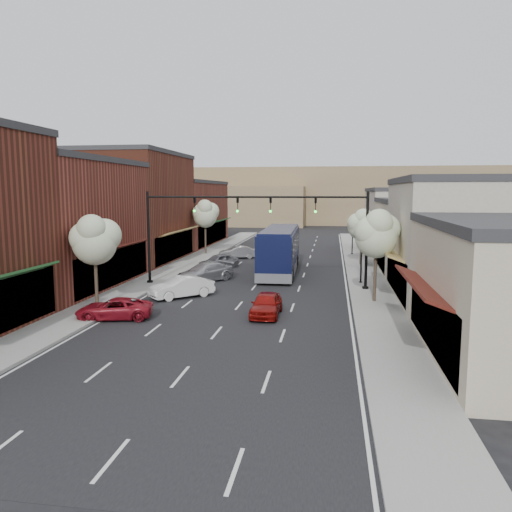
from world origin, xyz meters
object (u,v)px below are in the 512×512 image
at_px(tree_left_near, 95,239).
at_px(parked_car_a, 114,309).
at_px(lamp_post_near, 362,245).
at_px(tree_right_near, 377,233).
at_px(parked_car_b, 182,287).
at_px(parked_car_e, 238,252).
at_px(signal_mast_left, 179,224).
at_px(coach_bus, 280,250).
at_px(lamp_post_far, 353,228).
at_px(parked_car_c, 205,272).
at_px(signal_mast_right, 333,225).
at_px(red_hatchback, 266,304).
at_px(tree_left_far, 205,213).
at_px(parked_car_d, 219,261).
at_px(tree_right_far, 362,224).

relative_size(tree_left_near, parked_car_a, 1.37).
bearing_deg(parked_car_a, lamp_post_near, 119.33).
distance_m(tree_right_near, parked_car_b, 13.09).
height_order(tree_left_near, parked_car_e, tree_left_near).
xyz_separation_m(tree_left_near, parked_car_a, (2.05, -2.13, -3.64)).
bearing_deg(tree_left_near, signal_mast_left, 71.90).
distance_m(signal_mast_left, coach_bus, 10.03).
height_order(lamp_post_far, coach_bus, lamp_post_far).
bearing_deg(parked_car_b, parked_car_c, 137.24).
height_order(signal_mast_right, red_hatchback, signal_mast_right).
bearing_deg(lamp_post_near, tree_left_near, -146.67).
xyz_separation_m(red_hatchback, parked_car_a, (-8.19, -1.99, -0.09)).
relative_size(tree_left_far, parked_car_c, 1.23).
xyz_separation_m(lamp_post_far, parked_car_a, (-14.00, -30.19, -2.43)).
bearing_deg(signal_mast_left, parked_car_d, 83.29).
height_order(tree_right_far, lamp_post_near, tree_right_far).
bearing_deg(coach_bus, parked_car_c, -138.02).
distance_m(signal_mast_right, parked_car_c, 10.72).
bearing_deg(coach_bus, parked_car_a, -114.77).
xyz_separation_m(signal_mast_left, lamp_post_near, (13.42, 2.50, -1.62)).
height_order(coach_bus, parked_car_b, coach_bus).
height_order(red_hatchback, parked_car_d, parked_car_d).
distance_m(signal_mast_right, lamp_post_far, 20.19).
height_order(signal_mast_left, red_hatchback, signal_mast_left).
relative_size(parked_car_a, parked_car_b, 0.97).
distance_m(tree_left_far, parked_car_a, 28.49).
height_order(lamp_post_near, parked_car_a, lamp_post_near).
height_order(signal_mast_right, tree_right_near, signal_mast_right).
relative_size(signal_mast_right, tree_left_far, 1.34).
height_order(signal_mast_left, tree_left_far, signal_mast_left).
bearing_deg(coach_bus, tree_right_far, 33.73).
bearing_deg(signal_mast_right, coach_bus, 122.83).
xyz_separation_m(signal_mast_left, parked_car_e, (1.42, 15.50, -3.98)).
bearing_deg(tree_left_far, lamp_post_far, 7.30).
height_order(lamp_post_far, parked_car_d, lamp_post_far).
xyz_separation_m(tree_right_near, parked_car_e, (-12.55, 19.55, -3.81)).
height_order(parked_car_b, parked_car_c, parked_car_c).
bearing_deg(lamp_post_near, parked_car_b, -150.84).
distance_m(tree_left_far, lamp_post_near, 22.33).
relative_size(signal_mast_left, parked_car_c, 1.65).
relative_size(lamp_post_near, red_hatchback, 1.14).
relative_size(lamp_post_far, parked_car_d, 1.13).
distance_m(tree_left_far, parked_car_e, 6.17).
bearing_deg(lamp_post_far, signal_mast_right, -96.22).
distance_m(tree_left_near, red_hatchback, 10.85).
xyz_separation_m(coach_bus, parked_car_b, (-5.37, -11.09, -1.30)).
bearing_deg(parked_car_d, tree_left_near, -62.94).
distance_m(red_hatchback, parked_car_e, 24.49).
relative_size(lamp_post_near, coach_bus, 0.35).
height_order(lamp_post_near, parked_car_c, lamp_post_near).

